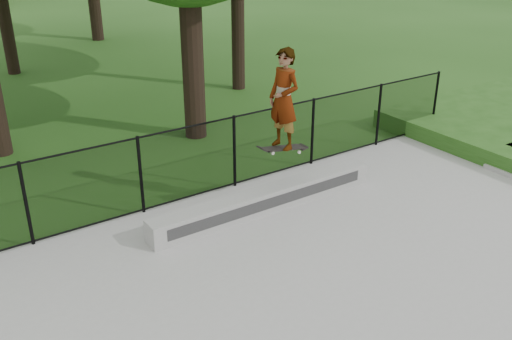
% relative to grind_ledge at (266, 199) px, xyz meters
% --- Properties ---
extents(grind_ledge, '(4.72, 0.40, 0.42)m').
position_rel_grind_ledge_xyz_m(grind_ledge, '(0.00, 0.00, 0.00)').
color(grind_ledge, '#A6A7A2').
rests_on(grind_ledge, concrete_slab).
extents(skater_airborne, '(0.84, 0.71, 1.95)m').
position_rel_grind_ledge_xyz_m(skater_airborne, '(0.34, -0.03, 1.86)').
color(skater_airborne, black).
rests_on(skater_airborne, ground).
extents(chainlink_fence, '(16.06, 0.06, 1.50)m').
position_rel_grind_ledge_xyz_m(chainlink_fence, '(-1.93, 1.20, 0.54)').
color(chainlink_fence, black).
rests_on(chainlink_fence, concrete_slab).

